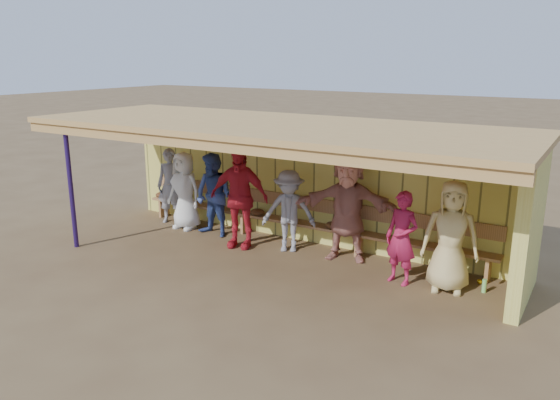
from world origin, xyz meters
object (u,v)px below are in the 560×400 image
at_px(bench, 300,217).
at_px(player_e, 289,211).
at_px(player_a, 171,186).
at_px(player_h, 451,237).
at_px(player_f, 347,207).
at_px(player_d, 239,197).
at_px(player_g, 402,238).
at_px(player_b, 185,191).
at_px(player_c, 214,195).

bearing_deg(bench, player_e, -85.07).
relative_size(player_a, player_h, 0.93).
bearing_deg(bench, player_f, -16.68).
relative_size(player_d, player_g, 1.28).
bearing_deg(bench, player_g, -20.29).
relative_size(player_b, player_c, 0.97).
xyz_separation_m(player_f, bench, (-1.17, 0.35, -0.46)).
bearing_deg(player_b, player_a, 162.67).
bearing_deg(player_f, player_e, 174.45).
relative_size(player_d, player_f, 1.00).
relative_size(player_c, player_d, 0.87).
height_order(player_b, player_g, player_b).
bearing_deg(player_d, player_g, -15.05).
distance_m(player_c, player_e, 1.77).
bearing_deg(bench, player_b, -169.44).
bearing_deg(player_e, player_a, 151.94).
bearing_deg(player_f, player_h, -26.01).
height_order(player_c, bench, player_c).
relative_size(player_a, bench, 0.22).
bearing_deg(player_b, bench, 10.74).
bearing_deg(player_e, player_f, -15.58).
height_order(player_e, player_g, player_e).
bearing_deg(player_h, player_f, 154.70).
height_order(player_d, player_e, player_d).
xyz_separation_m(player_b, player_h, (5.69, -0.28, 0.06)).
bearing_deg(player_b, player_g, -4.45).
bearing_deg(player_f, player_g, -37.78).
bearing_deg(player_g, bench, 173.56).
bearing_deg(player_a, player_c, -34.67).
distance_m(player_c, player_d, 0.87).
distance_m(player_d, player_h, 4.02).
relative_size(player_a, player_f, 0.84).
distance_m(player_c, player_g, 4.11).
bearing_deg(player_b, player_h, -2.64).
bearing_deg(player_d, player_h, -13.11).
xyz_separation_m(player_d, player_e, (0.94, 0.29, -0.20)).
bearing_deg(player_h, player_a, 162.39).
height_order(player_b, player_c, player_c).
bearing_deg(player_c, bench, 21.42).
relative_size(player_e, bench, 0.21).
xyz_separation_m(player_a, player_b, (0.55, -0.17, 0.00)).
distance_m(player_b, player_e, 2.61).
relative_size(player_c, player_e, 1.10).
bearing_deg(player_f, bench, 149.16).
xyz_separation_m(player_a, player_c, (1.40, -0.24, 0.03)).
bearing_deg(player_d, player_c, 148.41).
height_order(player_d, bench, player_d).
distance_m(player_a, player_d, 2.28).
distance_m(player_c, bench, 1.84).
xyz_separation_m(player_a, player_e, (3.16, -0.21, -0.05)).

